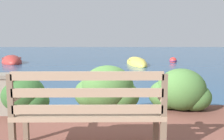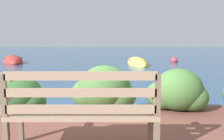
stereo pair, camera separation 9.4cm
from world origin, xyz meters
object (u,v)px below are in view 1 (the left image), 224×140
(rowboat_mid, at_px, (12,62))
(park_bench, at_px, (89,109))
(mooring_buoy, at_px, (173,61))
(rowboat_nearest, at_px, (136,63))

(rowboat_mid, bearing_deg, park_bench, 177.64)
(rowboat_mid, distance_m, mooring_buoy, 10.02)
(park_bench, xyz_separation_m, rowboat_nearest, (1.78, 11.62, -0.64))
(rowboat_nearest, distance_m, mooring_buoy, 2.86)
(rowboat_nearest, xyz_separation_m, rowboat_mid, (-7.53, 0.92, 0.01))
(rowboat_nearest, xyz_separation_m, mooring_buoy, (2.48, 1.43, 0.02))
(rowboat_nearest, distance_m, rowboat_mid, 7.59)
(rowboat_nearest, relative_size, rowboat_mid, 1.15)
(rowboat_nearest, bearing_deg, park_bench, 165.41)
(park_bench, relative_size, rowboat_mid, 0.55)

